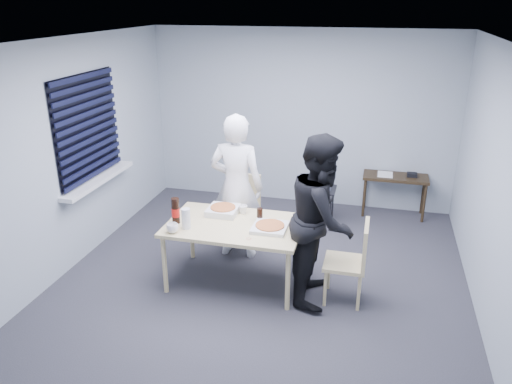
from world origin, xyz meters
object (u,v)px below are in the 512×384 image
(dining_table, at_px, (235,229))
(side_table, at_px, (395,181))
(mug_b, at_px, (243,209))
(stool, at_px, (321,196))
(soda_bottle, at_px, (176,211))
(chair_far, at_px, (243,204))
(person_white, at_px, (237,187))
(chair_right, at_px, (354,257))
(person_black, at_px, (322,219))
(backpack, at_px, (322,176))
(mug_a, at_px, (172,228))

(dining_table, xyz_separation_m, side_table, (1.71, 2.33, -0.12))
(dining_table, bearing_deg, mug_b, 87.85)
(stool, height_order, mug_b, mug_b)
(mug_b, height_order, soda_bottle, soda_bottle)
(chair_far, distance_m, person_white, 0.53)
(mug_b, bearing_deg, chair_right, -16.16)
(chair_far, relative_size, side_table, 0.98)
(chair_right, distance_m, stool, 1.87)
(side_table, bearing_deg, person_black, -108.15)
(mug_b, bearing_deg, dining_table, -92.15)
(person_white, height_order, stool, person_white)
(stool, distance_m, backpack, 0.29)
(stool, bearing_deg, backpack, -90.00)
(backpack, bearing_deg, side_table, 52.42)
(side_table, bearing_deg, chair_far, -145.10)
(side_table, height_order, stool, side_table)
(mug_a, height_order, mug_b, mug_a)
(chair_far, distance_m, chair_right, 1.83)
(person_white, height_order, mug_a, person_white)
(chair_far, relative_size, stool, 1.62)
(dining_table, bearing_deg, stool, 67.16)
(dining_table, xyz_separation_m, person_black, (0.94, -0.04, 0.24))
(mug_a, bearing_deg, stool, 58.18)
(chair_far, xyz_separation_m, backpack, (0.91, 0.70, 0.22))
(person_white, relative_size, person_black, 1.00)
(chair_far, distance_m, mug_a, 1.43)
(mug_a, xyz_separation_m, soda_bottle, (-0.06, 0.23, 0.09))
(dining_table, bearing_deg, chair_far, 100.89)
(dining_table, height_order, side_table, dining_table)
(stool, bearing_deg, person_white, -129.11)
(chair_right, relative_size, stool, 1.62)
(stool, bearing_deg, chair_right, -72.53)
(chair_right, distance_m, backpack, 1.87)
(dining_table, relative_size, soda_bottle, 5.09)
(backpack, relative_size, soda_bottle, 1.32)
(mug_b, bearing_deg, stool, 63.37)
(dining_table, distance_m, stool, 1.87)
(chair_far, distance_m, person_black, 1.58)
(dining_table, bearing_deg, chair_right, -3.22)
(person_white, relative_size, backpack, 4.69)
(soda_bottle, bearing_deg, dining_table, 11.61)
(person_white, xyz_separation_m, soda_bottle, (-0.46, -0.76, -0.04))
(backpack, bearing_deg, mug_a, -101.99)
(person_black, bearing_deg, chair_right, -96.07)
(chair_far, relative_size, mug_a, 7.24)
(person_black, xyz_separation_m, stool, (-0.21, 1.75, -0.45))
(dining_table, xyz_separation_m, chair_right, (1.28, -0.07, -0.13))
(chair_right, xyz_separation_m, stool, (-0.56, 1.79, -0.07))
(side_table, xyz_separation_m, backpack, (-0.99, -0.63, 0.21))
(mug_a, height_order, soda_bottle, soda_bottle)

